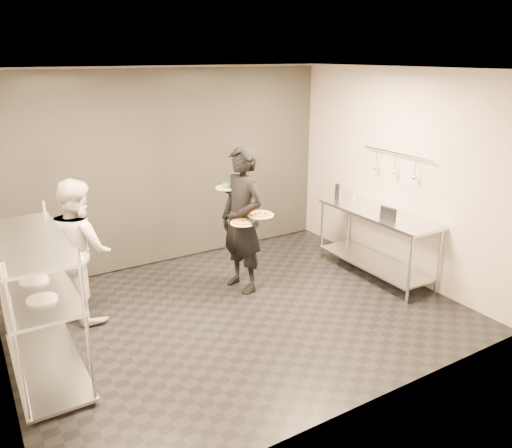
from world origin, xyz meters
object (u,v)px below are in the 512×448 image
pos_monitor (388,213)px  salad_plate (227,186)px  pizza_plate_near (243,222)px  pizza_plate_far (261,214)px  bottle_clear (354,195)px  bottle_green (338,191)px  chef (80,249)px  pass_rack (38,299)px  waiter (242,220)px  prep_counter (376,233)px  bottle_dark (337,191)px

pos_monitor → salad_plate: bearing=139.2°
pizza_plate_near → pizza_plate_far: size_ratio=0.94×
salad_plate → bottle_clear: salad_plate is taller
bottle_clear → bottle_green: bearing=123.0°
bottle_green → pizza_plate_near: bearing=-167.0°
bottle_green → pos_monitor: bearing=-94.5°
chef → bottle_green: size_ratio=7.49×
pass_rack → pos_monitor: size_ratio=7.14×
pass_rack → pizza_plate_near: (2.43, 0.37, 0.23)m
pizza_plate_far → pos_monitor: size_ratio=1.48×
waiter → chef: size_ratio=1.14×
waiter → salad_plate: 0.48m
bottle_clear → waiter: bearing=-179.5°
prep_counter → pizza_plate_near: 1.97m
prep_counter → salad_plate: size_ratio=6.09×
salad_plate → bottle_green: (1.83, -0.04, -0.31)m
prep_counter → pizza_plate_near: (-1.90, 0.37, 0.38)m
prep_counter → bottle_dark: size_ratio=7.92×
bottle_clear → bottle_dark: bearing=128.5°
waiter → bottle_dark: (1.73, 0.22, 0.09)m
pizza_plate_near → salad_plate: salad_plate is taller
bottle_clear → bottle_dark: 0.25m
pos_monitor → bottle_green: bearing=77.7°
pizza_plate_far → bottle_green: 1.65m
prep_counter → chef: 3.85m
bottle_green → pizza_plate_far: bearing=-165.6°
prep_counter → bottle_green: (-0.03, 0.80, 0.41)m
salad_plate → pos_monitor: size_ratio=1.32×
waiter → bottle_dark: size_ratio=8.33×
chef → salad_plate: bearing=-105.3°
waiter → prep_counter: bearing=61.1°
pass_rack → pizza_plate_near: pass_rack is taller
pizza_plate_near → bottle_green: 1.91m
pizza_plate_near → bottle_green: bearing=13.0°
pass_rack → waiter: (2.54, 0.58, 0.18)m
pizza_plate_far → chef: bearing=165.3°
bottle_green → bottle_dark: size_ratio=0.97×
waiter → pizza_plate_far: waiter is taller
prep_counter → bottle_dark: bottle_dark is taller
pos_monitor → waiter: bearing=144.5°
pizza_plate_far → bottle_green: size_ratio=1.50×
salad_plate → pos_monitor: (1.74, -1.13, -0.34)m
pizza_plate_far → bottle_clear: bearing=6.9°
salad_plate → prep_counter: bearing=-24.1°
salad_plate → pos_monitor: salad_plate is taller
bottle_clear → bottle_dark: (-0.16, 0.20, 0.02)m
pass_rack → pos_monitor: (4.21, -0.29, 0.23)m
salad_plate → bottle_dark: size_ratio=1.30×
pass_rack → bottle_dark: pass_rack is taller
pizza_plate_near → pass_rack: bearing=-171.3°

